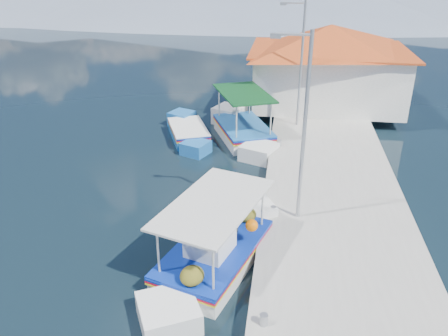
# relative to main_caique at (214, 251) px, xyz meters

# --- Properties ---
(ground) EXTENTS (160.00, 160.00, 0.00)m
(ground) POSITION_rel_main_caique_xyz_m (-2.18, 0.25, -0.46)
(ground) COLOR black
(ground) RESTS_ON ground
(quay) EXTENTS (5.00, 44.00, 0.50)m
(quay) POSITION_rel_main_caique_xyz_m (3.72, 6.25, -0.21)
(quay) COLOR #A8A59D
(quay) RESTS_ON ground
(bollards) EXTENTS (0.20, 17.20, 0.30)m
(bollards) POSITION_rel_main_caique_xyz_m (1.62, 5.50, 0.19)
(bollards) COLOR #A5A8AD
(bollards) RESTS_ON quay
(main_caique) EXTENTS (3.50, 6.89, 2.38)m
(main_caique) POSITION_rel_main_caique_xyz_m (0.00, 0.00, 0.00)
(main_caique) COLOR silver
(main_caique) RESTS_ON ground
(caique_green_canopy) EXTENTS (3.85, 6.53, 2.65)m
(caique_green_canopy) POSITION_rel_main_caique_xyz_m (-0.18, 10.18, -0.06)
(caique_green_canopy) COLOR silver
(caique_green_canopy) RESTS_ON ground
(caique_blue_hull) EXTENTS (2.96, 5.11, 0.98)m
(caique_blue_hull) POSITION_rel_main_caique_xyz_m (-2.89, 9.84, -0.19)
(caique_blue_hull) COLOR #1C61AD
(caique_blue_hull) RESTS_ON ground
(harbor_building) EXTENTS (10.49, 10.49, 4.40)m
(harbor_building) POSITION_rel_main_caique_xyz_m (4.02, 15.25, 2.32)
(harbor_building) COLOR white
(harbor_building) RESTS_ON quay
(lamp_post_near) EXTENTS (1.21, 0.14, 6.00)m
(lamp_post_near) POSITION_rel_main_caique_xyz_m (2.33, 2.25, 3.39)
(lamp_post_near) COLOR #A5A8AD
(lamp_post_near) RESTS_ON quay
(lamp_post_far) EXTENTS (1.21, 0.14, 6.00)m
(lamp_post_far) POSITION_rel_main_caique_xyz_m (2.33, 11.25, 3.39)
(lamp_post_far) COLOR #A5A8AD
(lamp_post_far) RESTS_ON quay
(mountain_ridge) EXTENTS (171.40, 96.00, 5.50)m
(mountain_ridge) POSITION_rel_main_caique_xyz_m (4.36, 56.25, 1.58)
(mountain_ridge) COLOR slate
(mountain_ridge) RESTS_ON ground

